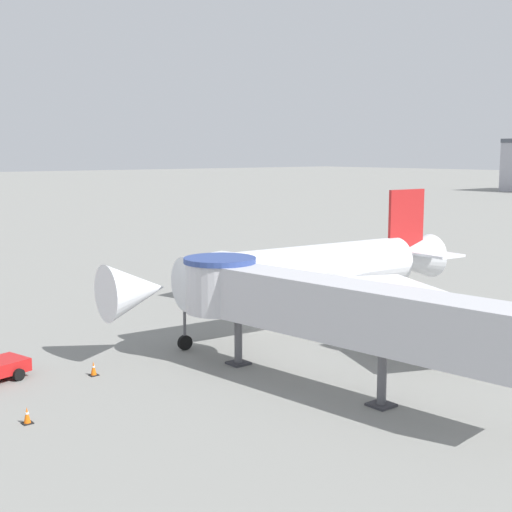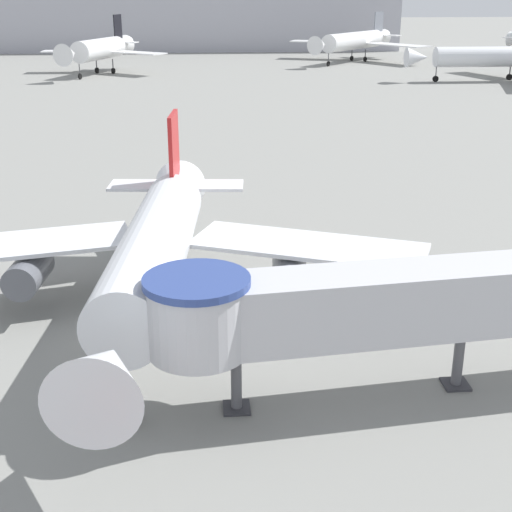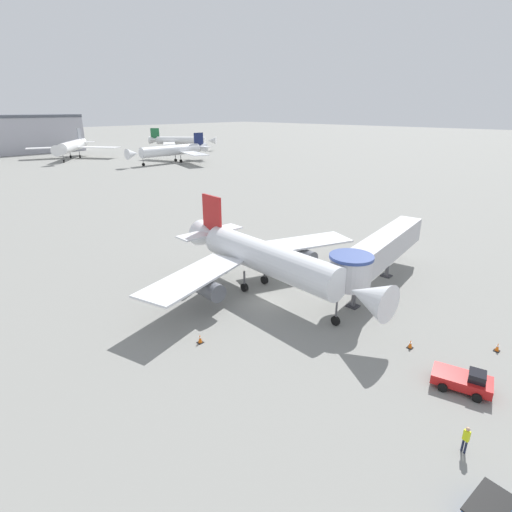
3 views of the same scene
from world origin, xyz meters
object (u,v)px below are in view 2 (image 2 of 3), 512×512
Objects in this scene: background_jet_black_tail at (100,49)px; background_jet_navy_tail at (504,57)px; jet_bridge at (367,304)px; background_jet_gray_tail at (355,41)px; main_airplane at (156,249)px.

background_jet_navy_tail is at bearing 6.53° from background_jet_black_tail.
background_jet_gray_tail is (29.34, 142.43, 0.49)m from jet_bridge.
background_jet_black_tail is at bearing -119.89° from background_jet_gray_tail.
main_airplane is 11.98m from jet_bridge.
background_jet_navy_tail is (48.75, 104.24, 0.14)m from jet_bridge.
main_airplane is at bearing 130.74° from jet_bridge.
main_airplane reaches higher than jet_bridge.
background_jet_black_tail is (-74.55, 17.12, 0.47)m from background_jet_navy_tail.
background_jet_gray_tail is at bearing 78.88° from main_airplane.
background_jet_navy_tail is 1.17× the size of background_jet_gray_tail.
background_jet_navy_tail is at bearing 63.82° from main_airplane.
background_jet_navy_tail is at bearing -23.87° from background_jet_gray_tail.
jet_bridge is 124.07m from background_jet_black_tail.
background_jet_navy_tail reaches higher than main_airplane.
jet_bridge is 145.42m from background_jet_gray_tail.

